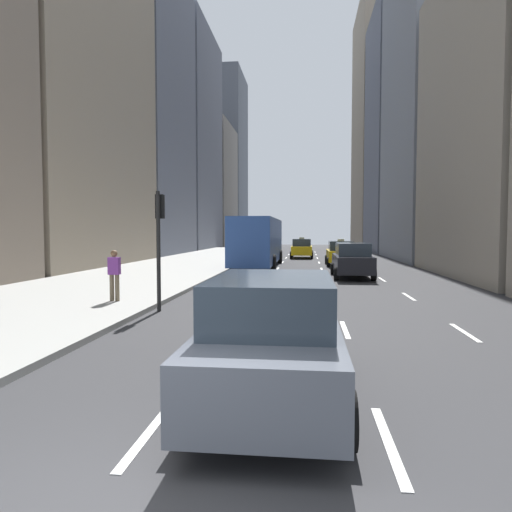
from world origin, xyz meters
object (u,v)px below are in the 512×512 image
object	(u,v)px
sedan_black_near	(352,260)
sedan_silver_behind	(273,337)
taxi_second	(302,248)
traffic_light_pole	(159,231)
city_bus	(258,240)
pedestrian_mid_block	(114,273)
taxi_lead	(340,253)

from	to	relation	value
sedan_black_near	sedan_silver_behind	distance (m)	17.85
taxi_second	sedan_black_near	size ratio (longest dim) A/B	0.90
traffic_light_pole	city_bus	bearing A→B (deg)	86.26
sedan_black_near	sedan_silver_behind	xyz separation A→B (m)	(-2.80, -17.63, -0.01)
city_bus	pedestrian_mid_block	xyz separation A→B (m)	(-2.91, -16.61, -0.72)
taxi_lead	traffic_light_pole	bearing A→B (deg)	-109.59
taxi_lead	sedan_black_near	bearing A→B (deg)	-90.00
taxi_second	sedan_silver_behind	xyz separation A→B (m)	(-0.00, -34.81, 0.03)
taxi_lead	sedan_black_near	world-z (taller)	taxi_lead
city_bus	pedestrian_mid_block	size ratio (longest dim) A/B	7.04
pedestrian_mid_block	traffic_light_pole	distance (m)	2.35
taxi_lead	taxi_second	world-z (taller)	same
sedan_silver_behind	taxi_lead	bearing A→B (deg)	83.83
sedan_silver_behind	traffic_light_pole	xyz separation A→B (m)	(-3.95, 6.92, 1.50)
sedan_black_near	taxi_lead	bearing A→B (deg)	90.00
taxi_second	pedestrian_mid_block	xyz separation A→B (m)	(-5.72, -27.11, 0.19)
taxi_lead	city_bus	size ratio (longest dim) A/B	0.38
sedan_black_near	city_bus	bearing A→B (deg)	130.05
taxi_second	city_bus	distance (m)	10.91
city_bus	pedestrian_mid_block	distance (m)	16.88
taxi_second	traffic_light_pole	distance (m)	28.21
taxi_second	sedan_black_near	distance (m)	17.41
sedan_silver_behind	city_bus	bearing A→B (deg)	96.60
sedan_silver_behind	pedestrian_mid_block	world-z (taller)	pedestrian_mid_block
traffic_light_pole	sedan_black_near	bearing A→B (deg)	57.77
taxi_second	traffic_light_pole	world-z (taller)	traffic_light_pole
taxi_second	traffic_light_pole	size ratio (longest dim) A/B	1.22
sedan_black_near	city_bus	world-z (taller)	city_bus
sedan_silver_behind	city_bus	distance (m)	24.48
pedestrian_mid_block	city_bus	bearing A→B (deg)	80.07
traffic_light_pole	sedan_silver_behind	bearing A→B (deg)	-60.28
taxi_second	traffic_light_pole	bearing A→B (deg)	-98.06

